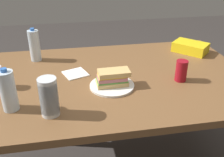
{
  "coord_description": "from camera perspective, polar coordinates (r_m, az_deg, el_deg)",
  "views": [
    {
      "loc": [
        -0.26,
        -1.34,
        1.46
      ],
      "look_at": [
        -0.05,
        -0.12,
        0.81
      ],
      "focal_mm": 41.49,
      "sensor_mm": 36.0,
      "label": 1
    }
  ],
  "objects": [
    {
      "name": "plastic_cup_stack",
      "position": [
        1.19,
        -13.74,
        -3.99
      ],
      "size": [
        0.08,
        0.08,
        0.18
      ],
      "color": "silver",
      "rests_on": "dining_table"
    },
    {
      "name": "water_bottle_tall",
      "position": [
        1.79,
        -16.7,
        6.98
      ],
      "size": [
        0.07,
        0.07,
        0.22
      ],
      "color": "silver",
      "rests_on": "dining_table"
    },
    {
      "name": "paper_napkin",
      "position": [
        1.57,
        -8.07,
        1.08
      ],
      "size": [
        0.17,
        0.17,
        0.01
      ],
      "primitive_type": "cube",
      "rotation": [
        0.0,
        0.0,
        0.35
      ],
      "color": "white",
      "rests_on": "dining_table"
    },
    {
      "name": "soda_can_red",
      "position": [
        1.51,
        15.02,
        1.67
      ],
      "size": [
        0.07,
        0.07,
        0.12
      ],
      "primitive_type": "cylinder",
      "color": "maroon",
      "rests_on": "dining_table"
    },
    {
      "name": "paper_plate",
      "position": [
        1.42,
        -0.0,
        -1.57
      ],
      "size": [
        0.24,
        0.24,
        0.01
      ],
      "primitive_type": "cylinder",
      "color": "white",
      "rests_on": "dining_table"
    },
    {
      "name": "chip_bag",
      "position": [
        1.96,
        16.88,
        6.59
      ],
      "size": [
        0.27,
        0.27,
        0.07
      ],
      "primitive_type": "cube",
      "rotation": [
        0.0,
        0.0,
        5.48
      ],
      "color": "yellow",
      "rests_on": "dining_table"
    },
    {
      "name": "water_bottle_spare",
      "position": [
        1.28,
        -21.94,
        -2.53
      ],
      "size": [
        0.07,
        0.07,
        0.21
      ],
      "color": "silver",
      "rests_on": "dining_table"
    },
    {
      "name": "dining_table",
      "position": [
        1.58,
        0.91,
        -2.27
      ],
      "size": [
        1.59,
        1.02,
        0.76
      ],
      "color": "brown",
      "rests_on": "ground_plane"
    },
    {
      "name": "sandwich",
      "position": [
        1.4,
        0.13,
        0.15
      ],
      "size": [
        0.18,
        0.1,
        0.08
      ],
      "color": "#DBB26B",
      "rests_on": "paper_plate"
    }
  ]
}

